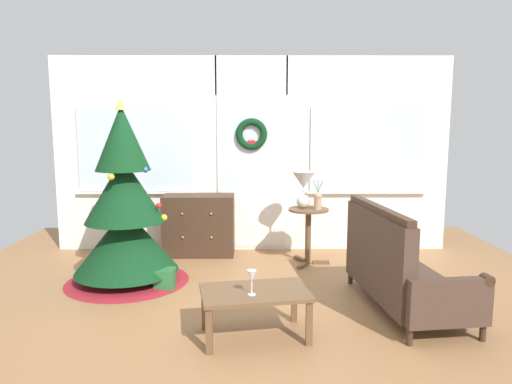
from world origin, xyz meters
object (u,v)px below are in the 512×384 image
at_px(coffee_table, 255,297).
at_px(gift_box, 165,279).
at_px(side_table, 308,225).
at_px(table_lamp, 303,185).
at_px(dresser_cabinet, 199,225).
at_px(flower_vase, 318,200).
at_px(settee_sofa, 397,269).
at_px(christmas_tree, 125,217).
at_px(wine_glass, 252,277).

bearing_deg(coffee_table, gift_box, 129.92).
relative_size(side_table, table_lamp, 1.55).
bearing_deg(side_table, dresser_cabinet, 162.60).
distance_m(coffee_table, gift_box, 1.46).
bearing_deg(dresser_cabinet, flower_vase, -18.42).
xyz_separation_m(table_lamp, flower_vase, (0.16, -0.10, -0.17)).
xyz_separation_m(settee_sofa, gift_box, (-2.21, 0.54, -0.27)).
bearing_deg(settee_sofa, side_table, 114.99).
bearing_deg(christmas_tree, flower_vase, 14.74).
height_order(dresser_cabinet, wine_glass, dresser_cabinet).
height_order(christmas_tree, gift_box, christmas_tree).
xyz_separation_m(dresser_cabinet, side_table, (1.36, -0.43, 0.09)).
xyz_separation_m(table_lamp, coffee_table, (-0.59, -1.98, -0.64)).
distance_m(table_lamp, coffee_table, 2.17).
distance_m(christmas_tree, wine_glass, 1.96).
distance_m(christmas_tree, coffee_table, 1.94).
relative_size(settee_sofa, coffee_table, 1.74).
bearing_deg(dresser_cabinet, table_lamp, -16.55).
bearing_deg(wine_glass, side_table, 71.75).
bearing_deg(table_lamp, gift_box, -149.79).
height_order(settee_sofa, coffee_table, settee_sofa).
relative_size(dresser_cabinet, table_lamp, 2.05).
height_order(dresser_cabinet, flower_vase, flower_vase).
xyz_separation_m(wine_glass, gift_box, (-0.90, 1.20, -0.42)).
height_order(dresser_cabinet, gift_box, dresser_cabinet).
distance_m(settee_sofa, coffee_table, 1.41).
bearing_deg(gift_box, settee_sofa, -13.73).
bearing_deg(flower_vase, side_table, 149.04).
bearing_deg(settee_sofa, table_lamp, 116.34).
relative_size(table_lamp, wine_glass, 2.26).
bearing_deg(gift_box, dresser_cabinet, 80.53).
bearing_deg(dresser_cabinet, side_table, -17.40).
relative_size(dresser_cabinet, side_table, 1.32).
relative_size(settee_sofa, wine_glass, 8.17).
xyz_separation_m(settee_sofa, wine_glass, (-1.32, -0.66, 0.15)).
bearing_deg(coffee_table, side_table, 71.58).
bearing_deg(table_lamp, flower_vase, -32.01).
distance_m(flower_vase, wine_glass, 2.14).
height_order(christmas_tree, table_lamp, christmas_tree).
bearing_deg(wine_glass, gift_box, 126.88).
bearing_deg(side_table, christmas_tree, -162.99).
distance_m(settee_sofa, table_lamp, 1.69).
relative_size(dresser_cabinet, settee_sofa, 0.57).
distance_m(dresser_cabinet, flower_vase, 1.59).
distance_m(flower_vase, gift_box, 1.97).
distance_m(dresser_cabinet, coffee_table, 2.48).
bearing_deg(settee_sofa, gift_box, 166.27).
bearing_deg(table_lamp, coffee_table, -106.49).
bearing_deg(christmas_tree, dresser_cabinet, 57.86).
relative_size(christmas_tree, dresser_cabinet, 2.15).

